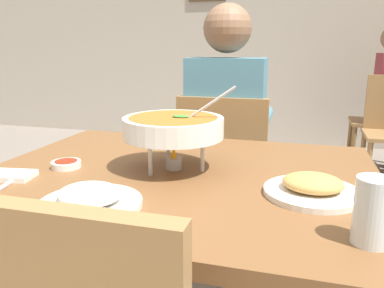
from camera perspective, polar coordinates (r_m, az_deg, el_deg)
cafe_rear_partition at (r=4.69m, az=12.25°, el=18.56°), size 10.00×0.10×3.00m
dining_table_main at (r=1.18m, az=-2.00°, el=-9.42°), size 1.16×0.92×0.75m
chair_diner_main at (r=1.91m, az=4.89°, el=-4.37°), size 0.44×0.44×0.90m
diner_main at (r=1.88m, az=5.23°, el=2.78°), size 0.40×0.45×1.31m
curry_bowl at (r=1.14m, az=-2.79°, el=2.46°), size 0.33×0.30×0.26m
rice_plate at (r=0.92m, az=-14.97°, el=-7.94°), size 0.24×0.24×0.06m
appetizer_plate at (r=1.01m, az=17.52°, el=-6.23°), size 0.24×0.24×0.06m
sauce_dish at (r=1.24m, az=-18.26°, el=-2.85°), size 0.09×0.09×0.02m
napkin_folded at (r=1.20m, az=-25.30°, el=-4.26°), size 0.13×0.10×0.02m
spoon_utensil at (r=1.15m, az=-25.75°, el=-5.34°), size 0.04×0.17×0.01m
drink_glass at (r=0.80m, az=25.32°, el=-9.53°), size 0.07×0.07×0.13m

